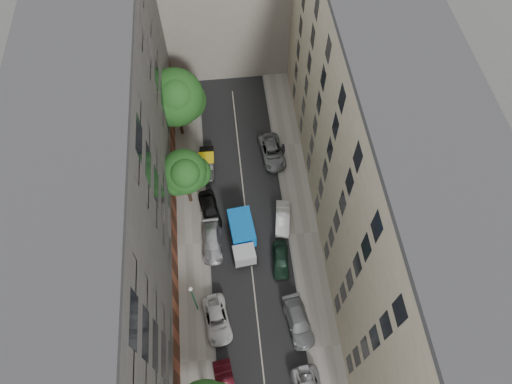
{
  "coord_description": "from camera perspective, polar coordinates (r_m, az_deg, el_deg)",
  "views": [
    {
      "loc": [
        -1.34,
        -19.13,
        41.17
      ],
      "look_at": [
        0.93,
        1.78,
        6.0
      ],
      "focal_mm": 32.0,
      "sensor_mm": 36.0,
      "label": 1
    }
  ],
  "objects": [
    {
      "name": "tarp_truck",
      "position": [
        44.04,
        -1.71,
        -5.55
      ],
      "size": [
        2.62,
        5.6,
        2.5
      ],
      "rotation": [
        0.0,
        0.0,
        0.1
      ],
      "color": "black",
      "rests_on": "ground"
    },
    {
      "name": "ground",
      "position": [
        45.42,
        -0.94,
        -5.92
      ],
      "size": [
        120.0,
        120.0,
        0.0
      ],
      "primitive_type": "plane",
      "color": "#4C4C49",
      "rests_on": "ground"
    },
    {
      "name": "sidewalk_right",
      "position": [
        45.84,
        5.95,
        -5.17
      ],
      "size": [
        3.0,
        44.0,
        0.15
      ],
      "primitive_type": "cube",
      "color": "gray",
      "rests_on": "ground"
    },
    {
      "name": "car_left_2",
      "position": [
        42.14,
        -4.91,
        -15.61
      ],
      "size": [
        2.8,
        4.93,
        1.3
      ],
      "primitive_type": "imported",
      "rotation": [
        0.0,
        0.0,
        0.14
      ],
      "color": "silver",
      "rests_on": "ground"
    },
    {
      "name": "sidewalk_left",
      "position": [
        45.52,
        -7.89,
        -6.5
      ],
      "size": [
        3.0,
        44.0,
        0.15
      ],
      "primitive_type": "cube",
      "color": "gray",
      "rests_on": "ground"
    },
    {
      "name": "car_left_3",
      "position": [
        44.76,
        -5.54,
        -6.23
      ],
      "size": [
        1.9,
        4.6,
        1.33
      ],
      "primitive_type": "imported",
      "rotation": [
        0.0,
        0.0,
        -0.01
      ],
      "color": "silver",
      "rests_on": "ground"
    },
    {
      "name": "tree_mid",
      "position": [
        43.32,
        -8.85,
        2.3
      ],
      "size": [
        4.76,
        4.39,
        7.74
      ],
      "color": "#382619",
      "rests_on": "sidewalk_left"
    },
    {
      "name": "car_left_4",
      "position": [
        46.34,
        -5.8,
        -2.14
      ],
      "size": [
        2.48,
        4.6,
        1.49
      ],
      "primitive_type": "imported",
      "rotation": [
        0.0,
        0.0,
        0.17
      ],
      "color": "black",
      "rests_on": "ground"
    },
    {
      "name": "road_surface",
      "position": [
        45.41,
        -0.94,
        -5.91
      ],
      "size": [
        8.0,
        44.0,
        0.02
      ],
      "primitive_type": "cube",
      "color": "black",
      "rests_on": "ground"
    },
    {
      "name": "car_right_3",
      "position": [
        45.78,
        3.35,
        -3.32
      ],
      "size": [
        1.94,
        4.1,
        1.3
      ],
      "primitive_type": "imported",
      "rotation": [
        0.0,
        0.0,
        -0.15
      ],
      "color": "silver",
      "rests_on": "ground"
    },
    {
      "name": "lamp_post",
      "position": [
        39.75,
        -7.86,
        -12.81
      ],
      "size": [
        0.36,
        0.36,
        5.64
      ],
      "color": "#1B6136",
      "rests_on": "sidewalk_left"
    },
    {
      "name": "car_right_4",
      "position": [
        49.99,
        2.02,
        5.01
      ],
      "size": [
        2.8,
        5.23,
        1.4
      ],
      "primitive_type": "imported",
      "rotation": [
        0.0,
        0.0,
        0.1
      ],
      "color": "gray",
      "rests_on": "ground"
    },
    {
      "name": "building_left",
      "position": [
        37.83,
        -17.98,
        -0.86
      ],
      "size": [
        8.0,
        44.0,
        20.0
      ],
      "primitive_type": "cube",
      "color": "#464441",
      "rests_on": "ground"
    },
    {
      "name": "car_right_2",
      "position": [
        43.9,
        3.09,
        -8.44
      ],
      "size": [
        1.88,
        3.94,
        1.3
      ],
      "primitive_type": "imported",
      "rotation": [
        0.0,
        0.0,
        -0.09
      ],
      "color": "black",
      "rests_on": "ground"
    },
    {
      "name": "building_right",
      "position": [
        38.6,
        15.33,
        2.18
      ],
      "size": [
        8.0,
        44.0,
        20.0
      ],
      "primitive_type": "cube",
      "color": "#C1B396",
      "rests_on": "ground"
    },
    {
      "name": "tree_far",
      "position": [
        48.62,
        -9.96,
        11.37
      ],
      "size": [
        6.2,
        6.06,
        8.83
      ],
      "color": "#382619",
      "rests_on": "sidewalk_left"
    },
    {
      "name": "pedestrian",
      "position": [
        49.81,
        3.33,
        5.36
      ],
      "size": [
        0.72,
        0.52,
        1.84
      ],
      "primitive_type": "imported",
      "rotation": [
        0.0,
        0.0,
        3.27
      ],
      "color": "black",
      "rests_on": "sidewalk_right"
    },
    {
      "name": "car_left_5",
      "position": [
        49.32,
        -6.17,
        3.53
      ],
      "size": [
        1.71,
        4.43,
        1.44
      ],
      "primitive_type": "imported",
      "rotation": [
        0.0,
        0.0,
        -0.04
      ],
      "color": "black",
      "rests_on": "ground"
    },
    {
      "name": "car_right_1",
      "position": [
        42.05,
        5.32,
        -15.87
      ],
      "size": [
        2.67,
        5.06,
        1.4
      ],
      "primitive_type": "imported",
      "rotation": [
        0.0,
        0.0,
        0.15
      ],
      "color": "slate",
      "rests_on": "ground"
    }
  ]
}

